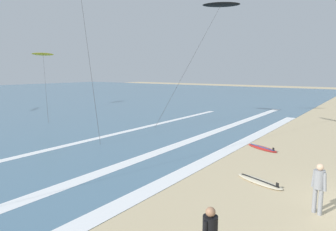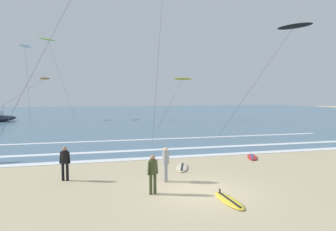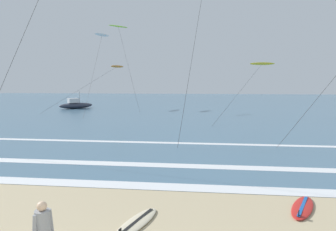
# 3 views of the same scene
# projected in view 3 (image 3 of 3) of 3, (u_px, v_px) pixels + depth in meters

# --- Properties ---
(ocean_surface) EXTENTS (140.00, 90.00, 0.01)m
(ocean_surface) POSITION_uv_depth(u_px,v_px,m) (188.00, 103.00, 55.47)
(ocean_surface) COLOR slate
(ocean_surface) RESTS_ON ground
(wave_foam_shoreline) EXTENTS (39.81, 0.81, 0.01)m
(wave_foam_shoreline) POSITION_uv_depth(u_px,v_px,m) (105.00, 184.00, 11.60)
(wave_foam_shoreline) COLOR white
(wave_foam_shoreline) RESTS_ON ocean_surface
(wave_foam_mid_break) EXTENTS (46.08, 0.73, 0.01)m
(wave_foam_mid_break) POSITION_uv_depth(u_px,v_px,m) (167.00, 165.00, 14.22)
(wave_foam_mid_break) COLOR white
(wave_foam_mid_break) RESTS_ON ocean_surface
(wave_foam_outer_break) EXTENTS (38.86, 0.53, 0.01)m
(wave_foam_outer_break) POSITION_uv_depth(u_px,v_px,m) (145.00, 142.00, 19.65)
(wave_foam_outer_break) COLOR white
(wave_foam_outer_break) RESTS_ON ocean_surface
(surfer_right_near) EXTENTS (0.32, 0.49, 1.60)m
(surfer_right_near) POSITION_uv_depth(u_px,v_px,m) (43.00, 230.00, 6.16)
(surfer_right_near) COLOR gray
(surfer_right_near) RESTS_ON ground
(surfboard_foreground_flat) EXTENTS (1.27, 2.18, 0.25)m
(surfboard_foreground_flat) POSITION_uv_depth(u_px,v_px,m) (137.00, 222.00, 8.38)
(surfboard_foreground_flat) COLOR beige
(surfboard_foreground_flat) RESTS_ON ground
(surfboard_left_pile) EXTENTS (1.47, 2.15, 0.25)m
(surfboard_left_pile) POSITION_uv_depth(u_px,v_px,m) (302.00, 207.00, 9.39)
(surfboard_left_pile) COLOR red
(surfboard_left_pile) RESTS_ON ground
(kite_white_high_right) EXTENTS (4.02, 17.51, 11.97)m
(kite_white_high_right) POSITION_uv_depth(u_px,v_px,m) (102.00, 35.00, 46.82)
(kite_white_high_right) COLOR white
(kite_white_high_right) RESTS_ON ground
(kite_lime_far_right) EXTENTS (5.65, 6.53, 12.55)m
(kite_lime_far_right) POSITION_uv_depth(u_px,v_px,m) (118.00, 27.00, 42.73)
(kite_lime_far_right) COLOR #70C628
(kite_lime_far_right) RESTS_ON ground
(kite_orange_distant_high) EXTENTS (8.66, 11.01, 6.73)m
(kite_orange_distant_high) POSITION_uv_depth(u_px,v_px,m) (117.00, 67.00, 44.90)
(kite_orange_distant_high) COLOR orange
(kite_orange_distant_high) RESTS_ON ground
(kite_yellow_distant_low) EXTENTS (8.27, 11.61, 6.63)m
(kite_yellow_distant_low) POSITION_uv_depth(u_px,v_px,m) (262.00, 64.00, 36.39)
(kite_yellow_distant_low) COLOR yellow
(kite_yellow_distant_low) RESTS_ON ground
(offshore_boat) EXTENTS (4.98, 4.76, 2.70)m
(offshore_boat) POSITION_uv_depth(u_px,v_px,m) (76.00, 105.00, 44.78)
(offshore_boat) COLOR #2D3342
(offshore_boat) RESTS_ON ground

